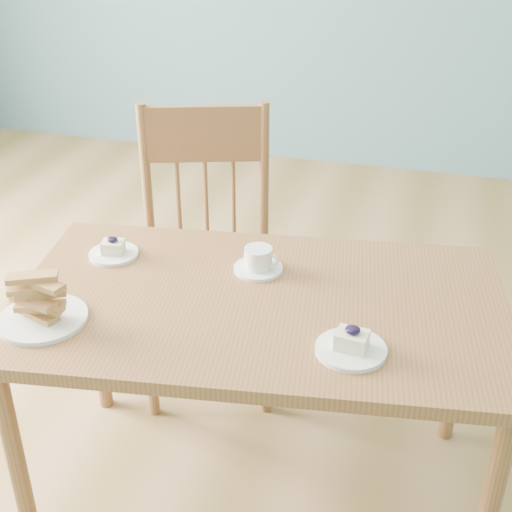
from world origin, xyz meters
TOP-DOWN VIEW (x-y plane):
  - room at (0.00, 0.00)m, footprint 5.01×5.01m
  - dining_table at (0.26, -0.19)m, footprint 1.36×0.89m
  - dining_chair at (-0.06, 0.31)m, footprint 0.56×0.54m
  - cheesecake_plate_near at (0.52, -0.35)m, footprint 0.17×0.17m
  - cheesecake_plate_far at (-0.20, -0.08)m, footprint 0.14×0.14m
  - coffee_cup at (0.22, -0.05)m, footprint 0.14×0.14m
  - biscotti_plate at (-0.23, -0.43)m, footprint 0.22×0.22m

SIDE VIEW (x-z plane):
  - dining_chair at x=-0.06m, z-range 0.01..0.99m
  - dining_table at x=0.26m, z-range 0.27..0.95m
  - cheesecake_plate_far at x=-0.20m, z-range 0.67..0.73m
  - cheesecake_plate_near at x=0.52m, z-range 0.66..0.73m
  - coffee_cup at x=0.22m, z-range 0.68..0.74m
  - biscotti_plate at x=-0.23m, z-range 0.66..0.79m
  - room at x=0.00m, z-range -0.01..2.71m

